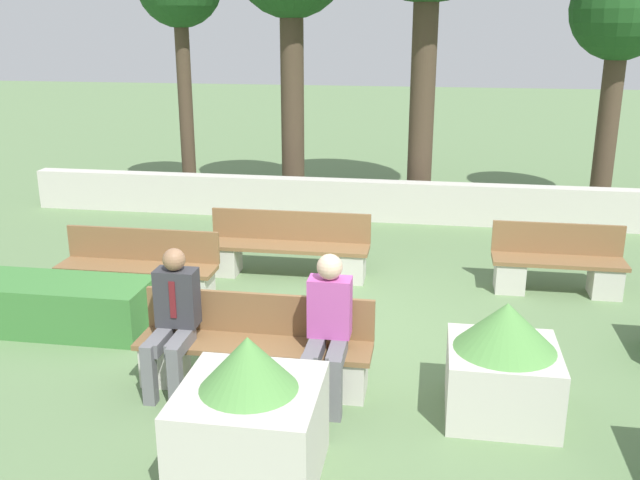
% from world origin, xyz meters
% --- Properties ---
extents(ground_plane, '(60.00, 60.00, 0.00)m').
position_xyz_m(ground_plane, '(0.00, 0.00, 0.00)').
color(ground_plane, '#607F51').
extents(perimeter_wall, '(11.88, 0.30, 0.68)m').
position_xyz_m(perimeter_wall, '(0.00, 4.65, 0.34)').
color(perimeter_wall, beige).
rests_on(perimeter_wall, ground_plane).
extents(bench_front, '(2.19, 0.48, 0.84)m').
position_xyz_m(bench_front, '(-0.47, -1.25, 0.33)').
color(bench_front, brown).
rests_on(bench_front, ground_plane).
extents(bench_left_side, '(1.94, 0.48, 0.84)m').
position_xyz_m(bench_left_side, '(-2.40, 0.61, 0.32)').
color(bench_left_side, brown).
rests_on(bench_left_side, ground_plane).
extents(bench_right_side, '(2.16, 0.48, 0.84)m').
position_xyz_m(bench_right_side, '(-0.77, 1.72, 0.33)').
color(bench_right_side, brown).
rests_on(bench_right_side, ground_plane).
extents(bench_back, '(1.61, 0.48, 0.84)m').
position_xyz_m(bench_back, '(2.67, 1.67, 0.31)').
color(bench_back, brown).
rests_on(bench_back, ground_plane).
extents(person_seated_man, '(0.38, 0.64, 1.31)m').
position_xyz_m(person_seated_man, '(-1.19, -1.39, 0.72)').
color(person_seated_man, slate).
rests_on(person_seated_man, ground_plane).
extents(person_seated_woman, '(0.38, 0.64, 1.34)m').
position_xyz_m(person_seated_woman, '(0.23, -1.39, 0.74)').
color(person_seated_woman, slate).
rests_on(person_seated_woman, ground_plane).
extents(hedge_block_mid_left, '(1.92, 0.77, 0.56)m').
position_xyz_m(hedge_block_mid_left, '(-2.85, -0.37, 0.28)').
color(hedge_block_mid_left, '#3D7A38').
rests_on(hedge_block_mid_left, ground_plane).
extents(planter_corner_left, '(0.93, 0.93, 1.03)m').
position_xyz_m(planter_corner_left, '(1.75, -1.40, 0.50)').
color(planter_corner_left, beige).
rests_on(planter_corner_left, ground_plane).
extents(planter_corner_right, '(1.02, 1.02, 1.15)m').
position_xyz_m(planter_corner_right, '(-0.15, -2.64, 0.50)').
color(planter_corner_right, beige).
rests_on(planter_corner_right, ground_plane).
extents(tree_rightmost, '(1.69, 1.69, 4.29)m').
position_xyz_m(tree_rightmost, '(4.04, 6.02, 3.29)').
color(tree_rightmost, '#473828').
rests_on(tree_rightmost, ground_plane).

